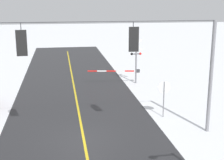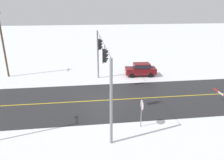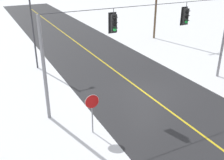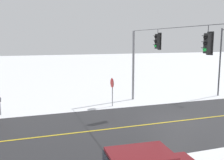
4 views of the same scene
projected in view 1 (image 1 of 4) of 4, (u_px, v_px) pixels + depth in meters
ground_plane at (84, 139)px, 17.72m from camera, size 160.00×160.00×0.00m
signal_span at (81, 65)px, 16.74m from camera, size 14.20×0.47×6.22m
stop_sign at (164, 91)px, 20.63m from camera, size 0.80×0.09×2.35m
railroad_crossing at (131, 61)px, 28.75m from camera, size 4.74×0.31×4.00m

